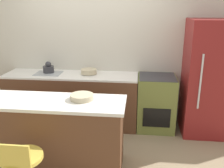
{
  "coord_description": "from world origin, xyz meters",
  "views": [
    {
      "loc": [
        0.8,
        -3.65,
        2.04
      ],
      "look_at": [
        0.43,
        -0.28,
        0.96
      ],
      "focal_mm": 40.0,
      "sensor_mm": 36.0,
      "label": 1
    }
  ],
  "objects_px": {
    "refrigerator": "(208,79)",
    "oven_range": "(156,103)",
    "kettle": "(48,68)",
    "mixing_bowl": "(89,71)"
  },
  "relations": [
    {
      "from": "refrigerator",
      "to": "oven_range",
      "type": "bearing_deg",
      "value": 176.95
    },
    {
      "from": "refrigerator",
      "to": "kettle",
      "type": "relative_size",
      "value": 9.38
    },
    {
      "from": "oven_range",
      "to": "kettle",
      "type": "xyz_separation_m",
      "value": [
        -1.86,
        0.05,
        0.54
      ]
    },
    {
      "from": "oven_range",
      "to": "mixing_bowl",
      "type": "xyz_separation_m",
      "value": [
        -1.15,
        0.05,
        0.5
      ]
    },
    {
      "from": "mixing_bowl",
      "to": "oven_range",
      "type": "bearing_deg",
      "value": -2.49
    },
    {
      "from": "oven_range",
      "to": "refrigerator",
      "type": "distance_m",
      "value": 0.92
    },
    {
      "from": "oven_range",
      "to": "mixing_bowl",
      "type": "relative_size",
      "value": 3.45
    },
    {
      "from": "kettle",
      "to": "mixing_bowl",
      "type": "height_order",
      "value": "kettle"
    },
    {
      "from": "mixing_bowl",
      "to": "kettle",
      "type": "bearing_deg",
      "value": 180.0
    },
    {
      "from": "refrigerator",
      "to": "mixing_bowl",
      "type": "xyz_separation_m",
      "value": [
        -1.94,
        0.09,
        0.04
      ]
    }
  ]
}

